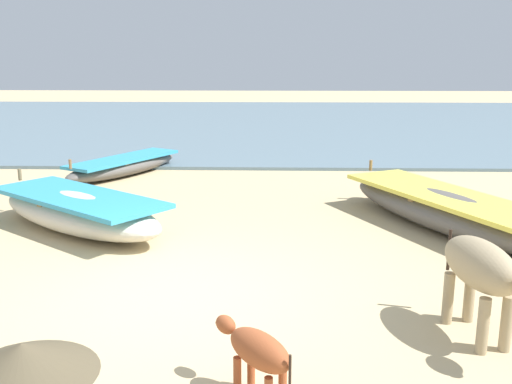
{
  "coord_description": "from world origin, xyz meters",
  "views": [
    {
      "loc": [
        1.08,
        -6.13,
        2.7
      ],
      "look_at": [
        0.81,
        2.73,
        0.6
      ],
      "focal_mm": 40.38,
      "sensor_mm": 36.0,
      "label": 1
    }
  ],
  "objects_px": {
    "cow_adult_dun": "(483,270)",
    "fishing_boat_5": "(124,166)",
    "calf_near_rust": "(257,351)",
    "fishing_boat_4": "(78,211)",
    "fishing_boat_1": "(449,211)"
  },
  "relations": [
    {
      "from": "cow_adult_dun",
      "to": "fishing_boat_5",
      "type": "bearing_deg",
      "value": -157.41
    },
    {
      "from": "fishing_boat_5",
      "to": "calf_near_rust",
      "type": "relative_size",
      "value": 4.26
    },
    {
      "from": "cow_adult_dun",
      "to": "calf_near_rust",
      "type": "relative_size",
      "value": 1.9
    },
    {
      "from": "fishing_boat_4",
      "to": "fishing_boat_5",
      "type": "height_order",
      "value": "fishing_boat_4"
    },
    {
      "from": "fishing_boat_4",
      "to": "calf_near_rust",
      "type": "relative_size",
      "value": 4.59
    },
    {
      "from": "fishing_boat_4",
      "to": "calf_near_rust",
      "type": "bearing_deg",
      "value": 159.92
    },
    {
      "from": "cow_adult_dun",
      "to": "fishing_boat_4",
      "type": "bearing_deg",
      "value": -136.78
    },
    {
      "from": "fishing_boat_1",
      "to": "cow_adult_dun",
      "type": "bearing_deg",
      "value": 141.56
    },
    {
      "from": "fishing_boat_4",
      "to": "cow_adult_dun",
      "type": "relative_size",
      "value": 2.42
    },
    {
      "from": "fishing_boat_4",
      "to": "fishing_boat_5",
      "type": "relative_size",
      "value": 1.08
    },
    {
      "from": "fishing_boat_4",
      "to": "fishing_boat_5",
      "type": "xyz_separation_m",
      "value": [
        -0.38,
        4.3,
        -0.09
      ]
    },
    {
      "from": "cow_adult_dun",
      "to": "calf_near_rust",
      "type": "xyz_separation_m",
      "value": [
        -2.13,
        -1.09,
        -0.28
      ]
    },
    {
      "from": "fishing_boat_5",
      "to": "cow_adult_dun",
      "type": "xyz_separation_m",
      "value": [
        5.46,
        -7.76,
        0.48
      ]
    },
    {
      "from": "cow_adult_dun",
      "to": "calf_near_rust",
      "type": "distance_m",
      "value": 2.41
    },
    {
      "from": "fishing_boat_5",
      "to": "calf_near_rust",
      "type": "xyz_separation_m",
      "value": [
        3.34,
        -8.85,
        0.2
      ]
    }
  ]
}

